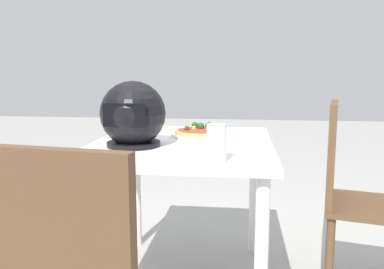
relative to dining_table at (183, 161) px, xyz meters
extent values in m
cube|color=white|center=(0.00, 0.00, 0.08)|extent=(0.81, 1.00, 0.03)
cylinder|color=white|center=(-0.34, -0.44, -0.28)|extent=(0.05, 0.05, 0.69)
cylinder|color=white|center=(0.34, -0.44, -0.28)|extent=(0.05, 0.05, 0.69)
cylinder|color=white|center=(-0.34, 0.44, -0.28)|extent=(0.05, 0.05, 0.69)
cylinder|color=white|center=(0.34, 0.44, -0.28)|extent=(0.05, 0.05, 0.69)
cylinder|color=white|center=(-0.06, -0.16, 0.10)|extent=(0.30, 0.30, 0.01)
cylinder|color=tan|center=(-0.06, -0.16, 0.12)|extent=(0.26, 0.26, 0.02)
cylinder|color=red|center=(-0.06, -0.16, 0.13)|extent=(0.23, 0.23, 0.00)
sphere|color=#234C1E|center=(-0.06, -0.20, 0.14)|extent=(0.04, 0.04, 0.04)
sphere|color=#234C1E|center=(-0.10, -0.20, 0.14)|extent=(0.04, 0.04, 0.04)
sphere|color=#234C1E|center=(-0.03, -0.24, 0.14)|extent=(0.03, 0.03, 0.03)
sphere|color=#234C1E|center=(0.00, -0.14, 0.14)|extent=(0.03, 0.03, 0.03)
cylinder|color=#E0D172|center=(-0.10, -0.13, 0.14)|extent=(0.02, 0.02, 0.02)
cylinder|color=#E0D172|center=(-0.03, -0.18, 0.13)|extent=(0.02, 0.02, 0.01)
cylinder|color=#E0D172|center=(-0.13, -0.18, 0.14)|extent=(0.02, 0.02, 0.02)
sphere|color=black|center=(0.19, 0.14, 0.23)|extent=(0.28, 0.28, 0.28)
cylinder|color=black|center=(0.19, 0.14, 0.10)|extent=(0.23, 0.23, 0.02)
cube|color=black|center=(0.19, 0.27, 0.24)|extent=(0.17, 0.02, 0.09)
cylinder|color=silver|center=(-0.18, 0.40, 0.16)|extent=(0.07, 0.07, 0.13)
cube|color=brown|center=(0.10, 1.13, 0.05)|extent=(0.38, 0.08, 0.45)
cube|color=brown|center=(-0.85, 0.00, -0.18)|extent=(0.48, 0.48, 0.02)
cube|color=brown|center=(-0.67, -0.04, 0.05)|extent=(0.12, 0.38, 0.45)
cylinder|color=brown|center=(-0.73, -0.21, -0.41)|extent=(0.04, 0.04, 0.43)
cylinder|color=brown|center=(-0.65, 0.13, -0.41)|extent=(0.04, 0.04, 0.43)
camera|label=1|loc=(-0.26, 1.78, 0.41)|focal=37.33mm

